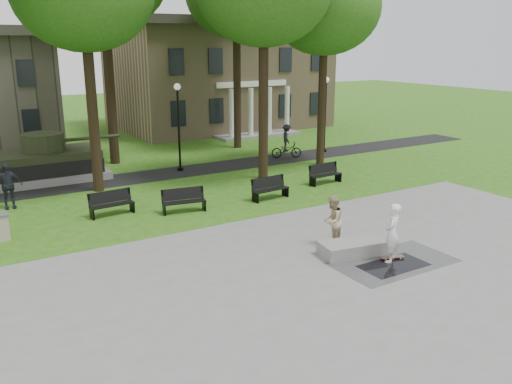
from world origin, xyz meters
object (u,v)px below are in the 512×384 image
(concrete_block, at_px, (353,248))
(skateboarder, at_px, (392,233))
(cyclist, at_px, (287,144))
(park_bench_0, at_px, (111,203))
(friend_watching, at_px, (332,221))

(concrete_block, xyz_separation_m, skateboarder, (0.65, -1.09, 0.74))
(cyclist, relative_size, park_bench_0, 1.12)
(concrete_block, bearing_deg, friend_watching, 95.33)
(park_bench_0, bearing_deg, friend_watching, -57.66)
(friend_watching, height_order, park_bench_0, friend_watching)
(cyclist, xyz_separation_m, park_bench_0, (-12.51, -5.60, -0.31))
(concrete_block, xyz_separation_m, friend_watching, (-0.09, 1.00, 0.68))
(concrete_block, bearing_deg, skateboarder, -59.08)
(concrete_block, bearing_deg, park_bench_0, 123.40)
(concrete_block, distance_m, skateboarder, 1.47)
(cyclist, height_order, park_bench_0, cyclist)
(park_bench_0, bearing_deg, skateboarder, -60.87)
(skateboarder, bearing_deg, concrete_block, -95.65)
(concrete_block, height_order, friend_watching, friend_watching)
(concrete_block, bearing_deg, cyclist, 63.65)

